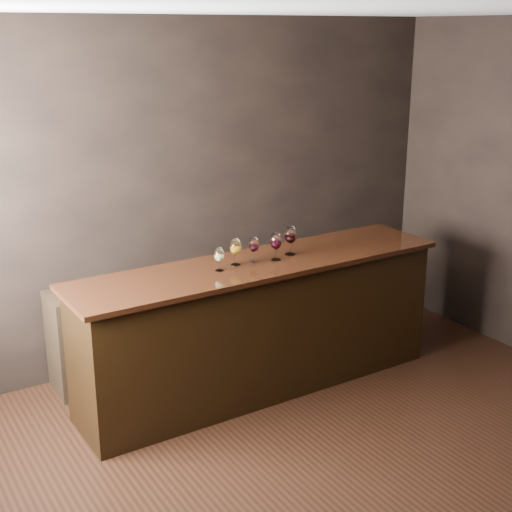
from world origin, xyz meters
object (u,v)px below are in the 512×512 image
glass_white (219,256)px  glass_amber (236,248)px  bar_counter (260,328)px  glass_red_b (276,242)px  glass_red_c (290,236)px  back_bar_shelf (183,318)px  glass_red_a (254,246)px

glass_white → glass_amber: size_ratio=0.86×
bar_counter → glass_red_b: 0.69m
glass_red_b → glass_red_c: 0.18m
back_bar_shelf → glass_red_c: 1.20m
glass_red_a → glass_red_b: glass_red_b is taller
glass_white → glass_red_a: 0.33m
back_bar_shelf → glass_white: glass_white is taller
glass_red_b → glass_amber: bearing=170.6°
bar_counter → glass_red_b: size_ratio=13.75×
bar_counter → glass_red_a: bearing=138.4°
bar_counter → glass_red_c: (0.29, 0.03, 0.68)m
glass_red_a → glass_amber: bearing=-179.3°
bar_counter → glass_red_a: (-0.04, 0.03, 0.66)m
bar_counter → glass_red_a: 0.66m
glass_white → back_bar_shelf: bearing=86.1°
glass_white → glass_red_c: size_ratio=0.77×
glass_amber → glass_red_c: size_ratio=0.90×
bar_counter → glass_amber: bearing=170.8°
bar_counter → back_bar_shelf: bearing=112.5°
glass_white → glass_red_b: size_ratio=0.81×
bar_counter → glass_red_c: bearing=5.7°
back_bar_shelf → glass_red_c: glass_red_c is taller
back_bar_shelf → bar_counter: bearing=-66.6°
bar_counter → glass_amber: (-0.19, 0.03, 0.67)m
back_bar_shelf → glass_red_b: 1.16m
glass_white → glass_amber: (0.16, 0.05, 0.02)m
back_bar_shelf → glass_white: size_ratio=13.06×
glass_amber → glass_red_c: bearing=0.7°
glass_white → glass_amber: glass_amber is taller
glass_red_b → glass_red_c: bearing=18.8°
glass_white → glass_amber: 0.17m
glass_white → glass_red_a: size_ratio=0.92×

